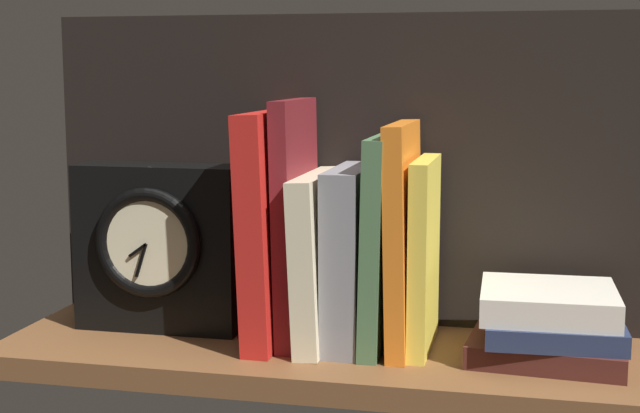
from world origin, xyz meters
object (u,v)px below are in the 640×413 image
book_stack_side (549,325)px  book_red_requiem (272,226)px  book_green_romantic (381,242)px  book_yellow_seinlanguage (424,254)px  framed_clock (159,247)px  book_cream_twain (319,258)px  book_orange_pandolfini (403,236)px  book_maroon_dawkins (296,221)px  book_gray_chess (351,256)px

book_stack_side → book_red_requiem: bearing=177.3°
book_green_romantic → book_yellow_seinlanguage: book_green_romantic is taller
book_yellow_seinlanguage → framed_clock: book_yellow_seinlanguage is taller
book_cream_twain → book_red_requiem: bearing=180.0°
book_red_requiem → book_orange_pandolfini: book_red_requiem is taller
book_maroon_dawkins → book_gray_chess: (6.03, 0.00, -3.53)cm
book_orange_pandolfini → book_yellow_seinlanguage: (2.24, 0.00, -1.82)cm
book_maroon_dawkins → book_red_requiem: bearing=180.0°
book_red_requiem → book_stack_side: book_red_requiem is taller
book_green_romantic → book_stack_side: book_green_romantic is taller
book_green_romantic → book_yellow_seinlanguage: bearing=0.0°
book_gray_chess → book_stack_side: (20.63, -1.39, -5.81)cm
book_maroon_dawkins → book_stack_side: bearing=-3.0°
book_maroon_dawkins → framed_clock: size_ratio=1.39×
book_cream_twain → book_stack_side: book_cream_twain is taller
book_green_romantic → book_stack_side: 19.04cm
book_cream_twain → framed_clock: framed_clock is taller
framed_clock → book_stack_side: 43.06cm
book_cream_twain → book_orange_pandolfini: bearing=0.0°
book_green_romantic → book_yellow_seinlanguage: size_ratio=1.11×
book_orange_pandolfini → book_stack_side: book_orange_pandolfini is taller
book_cream_twain → book_yellow_seinlanguage: (11.24, 0.00, 0.93)cm
book_stack_side → book_cream_twain: bearing=176.7°
book_maroon_dawkins → book_orange_pandolfini: bearing=0.0°
book_maroon_dawkins → framed_clock: (-15.97, 0.40, -3.54)cm
book_orange_pandolfini → framed_clock: book_orange_pandolfini is taller
book_gray_chess → book_stack_side: size_ratio=1.16×
book_red_requiem → book_maroon_dawkins: size_ratio=0.95×
book_maroon_dawkins → book_green_romantic: bearing=0.0°
book_red_requiem → book_gray_chess: 9.20cm
book_red_requiem → book_cream_twain: size_ratio=1.36×
book_red_requiem → book_orange_pandolfini: size_ratio=1.04×
book_orange_pandolfini → book_stack_side: size_ratio=1.46×
book_cream_twain → book_stack_side: (24.12, -1.39, -5.43)cm
book_orange_pandolfini → book_stack_side: (15.12, -1.39, -8.18)cm
book_gray_chess → framed_clock: 22.00cm
book_orange_pandolfini → framed_clock: bearing=179.2°
framed_clock → book_stack_side: framed_clock is taller
book_gray_chess → framed_clock: bearing=178.9°
book_red_requiem → book_orange_pandolfini: (14.24, 0.00, -0.52)cm
book_cream_twain → book_yellow_seinlanguage: size_ratio=0.91×
book_yellow_seinlanguage → book_stack_side: bearing=-6.2°
book_orange_pandolfini → book_stack_side: bearing=-5.3°
book_maroon_dawkins → book_orange_pandolfini: size_ratio=1.10×
book_yellow_seinlanguage → book_stack_side: 14.43cm
book_orange_pandolfini → framed_clock: size_ratio=1.26×
book_green_romantic → framed_clock: bearing=179.1°
book_red_requiem → framed_clock: (-13.26, 0.40, -2.90)cm
book_cream_twain → framed_clock: (-18.50, 0.40, 0.37)cm
book_gray_chess → book_orange_pandolfini: size_ratio=0.80×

